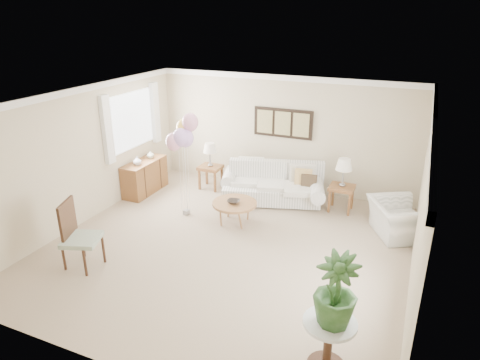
{
  "coord_description": "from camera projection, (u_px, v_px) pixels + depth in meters",
  "views": [
    {
      "loc": [
        2.81,
        -5.93,
        3.87
      ],
      "look_at": [
        -0.02,
        0.6,
        1.05
      ],
      "focal_mm": 32.0,
      "sensor_mm": 36.0,
      "label": 1
    }
  ],
  "objects": [
    {
      "name": "vase_sage",
      "position": [
        150.0,
        155.0,
        9.73
      ],
      "size": [
        0.21,
        0.21,
        0.17
      ],
      "primitive_type": "imported",
      "rotation": [
        0.0,
        0.0,
        -0.35
      ],
      "color": "#A9B39B",
      "rests_on": "credenza"
    },
    {
      "name": "lamp_left",
      "position": [
        210.0,
        149.0,
        9.68
      ],
      "size": [
        0.31,
        0.31,
        0.55
      ],
      "color": "gray",
      "rests_on": "end_table_left"
    },
    {
      "name": "wall_art_triptych",
      "position": [
        283.0,
        123.0,
        9.48
      ],
      "size": [
        1.35,
        0.06,
        0.65
      ],
      "color": "black",
      "rests_on": "ground"
    },
    {
      "name": "decor_bowl",
      "position": [
        234.0,
        202.0,
        8.19
      ],
      "size": [
        0.27,
        0.27,
        0.06
      ],
      "primitive_type": "imported",
      "rotation": [
        0.0,
        0.0,
        0.12
      ],
      "color": "#302822",
      "rests_on": "coffee_table"
    },
    {
      "name": "end_table_left",
      "position": [
        210.0,
        170.0,
        9.86
      ],
      "size": [
        0.5,
        0.46,
        0.55
      ],
      "color": "brown",
      "rests_on": "ground"
    },
    {
      "name": "end_table_right",
      "position": [
        342.0,
        190.0,
        8.74
      ],
      "size": [
        0.5,
        0.46,
        0.55
      ],
      "color": "brown",
      "rests_on": "ground"
    },
    {
      "name": "room_shell",
      "position": [
        223.0,
        157.0,
        7.04
      ],
      "size": [
        6.04,
        6.04,
        2.6
      ],
      "color": "beige",
      "rests_on": "ground"
    },
    {
      "name": "balloon_cluster",
      "position": [
        183.0,
        134.0,
        8.1
      ],
      "size": [
        0.56,
        0.54,
        2.09
      ],
      "color": "gray",
      "rests_on": "ground"
    },
    {
      "name": "lamp_right",
      "position": [
        344.0,
        165.0,
        8.54
      ],
      "size": [
        0.33,
        0.33,
        0.59
      ],
      "color": "gray",
      "rests_on": "end_table_right"
    },
    {
      "name": "credenza",
      "position": [
        145.0,
        177.0,
        9.68
      ],
      "size": [
        0.46,
        1.2,
        0.74
      ],
      "color": "brown",
      "rests_on": "ground"
    },
    {
      "name": "potted_plant",
      "position": [
        336.0,
        290.0,
        4.57
      ],
      "size": [
        0.63,
        0.63,
        0.86
      ],
      "primitive_type": "imported",
      "rotation": [
        0.0,
        0.0,
        -0.39
      ],
      "color": "#1B4516",
      "rests_on": "side_table"
    },
    {
      "name": "vase_white",
      "position": [
        137.0,
        161.0,
        9.29
      ],
      "size": [
        0.21,
        0.21,
        0.19
      ],
      "primitive_type": "imported",
      "rotation": [
        0.0,
        0.0,
        -0.14
      ],
      "color": "silver",
      "rests_on": "credenza"
    },
    {
      "name": "accent_chair",
      "position": [
        77.0,
        234.0,
        6.79
      ],
      "size": [
        0.69,
        0.69,
        1.11
      ],
      "color": "#90A08A",
      "rests_on": "ground"
    },
    {
      "name": "armchair",
      "position": [
        397.0,
        219.0,
        7.82
      ],
      "size": [
        1.25,
        1.3,
        0.65
      ],
      "primitive_type": "imported",
      "rotation": [
        0.0,
        0.0,
        2.06
      ],
      "color": "white",
      "rests_on": "ground"
    },
    {
      "name": "ground_plane",
      "position": [
        227.0,
        247.0,
        7.52
      ],
      "size": [
        6.0,
        6.0,
        0.0
      ],
      "primitive_type": "plane",
      "color": "tan"
    },
    {
      "name": "sofa",
      "position": [
        273.0,
        186.0,
        9.25
      ],
      "size": [
        2.51,
        1.42,
        0.84
      ],
      "color": "white",
      "rests_on": "ground"
    },
    {
      "name": "side_table",
      "position": [
        329.0,
        333.0,
        4.81
      ],
      "size": [
        0.61,
        0.61,
        0.66
      ],
      "color": "silver",
      "rests_on": "ground"
    },
    {
      "name": "coffee_table",
      "position": [
        235.0,
        204.0,
        8.24
      ],
      "size": [
        0.87,
        0.87,
        0.44
      ],
      "color": "#9F6B44",
      "rests_on": "ground"
    }
  ]
}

